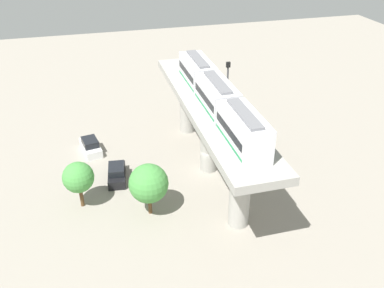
{
  "coord_description": "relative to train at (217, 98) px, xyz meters",
  "views": [
    {
      "loc": [
        11.84,
        36.92,
        25.88
      ],
      "look_at": [
        2.5,
        2.22,
        4.86
      ],
      "focal_mm": 38.79,
      "sensor_mm": 36.0,
      "label": 1
    }
  ],
  "objects": [
    {
      "name": "ground_plane",
      "position": [
        0.0,
        -2.22,
        -9.63
      ],
      "size": [
        120.0,
        120.0,
        0.0
      ],
      "primitive_type": "plane",
      "color": "gray"
    },
    {
      "name": "viaduct",
      "position": [
        0.0,
        -2.22,
        -3.54
      ],
      "size": [
        5.2,
        28.85,
        8.1
      ],
      "color": "#A8A59E",
      "rests_on": "ground"
    },
    {
      "name": "train",
      "position": [
        0.0,
        0.0,
        0.0
      ],
      "size": [
        2.64,
        20.5,
        3.24
      ],
      "color": "white",
      "rests_on": "viaduct"
    },
    {
      "name": "parked_car_black",
      "position": [
        10.09,
        -2.84,
        -8.89
      ],
      "size": [
        2.27,
        4.38,
        1.76
      ],
      "rotation": [
        0.0,
        0.0,
        -0.12
      ],
      "color": "black",
      "rests_on": "ground"
    },
    {
      "name": "parked_car_white",
      "position": [
        12.48,
        -9.4,
        -8.89
      ],
      "size": [
        2.56,
        4.46,
        1.76
      ],
      "rotation": [
        0.0,
        0.0,
        0.19
      ],
      "color": "white",
      "rests_on": "ground"
    },
    {
      "name": "tree_near_viaduct",
      "position": [
        13.86,
        0.78,
        -6.28
      ],
      "size": [
        3.0,
        3.0,
        4.87
      ],
      "color": "brown",
      "rests_on": "ground"
    },
    {
      "name": "tree_mid_lot",
      "position": [
        7.62,
        3.6,
        -6.19
      ],
      "size": [
        3.71,
        3.71,
        5.31
      ],
      "color": "brown",
      "rests_on": "ground"
    },
    {
      "name": "signal_post",
      "position": [
        -3.4,
        -6.55,
        -3.75
      ],
      "size": [
        0.44,
        0.28,
        10.7
      ],
      "color": "#4C4C51",
      "rests_on": "ground"
    }
  ]
}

